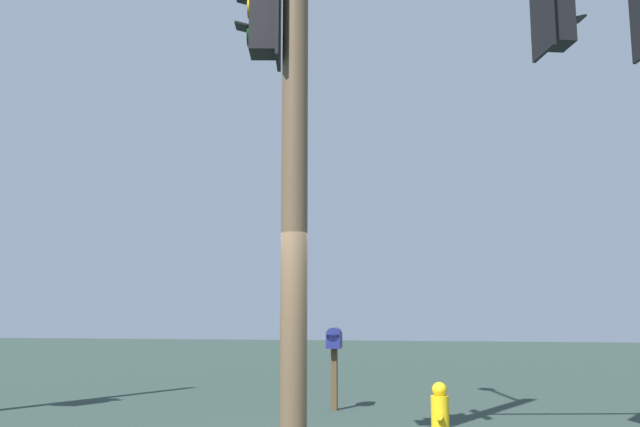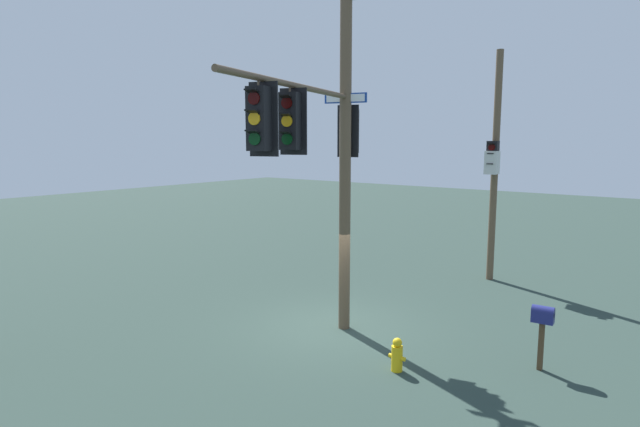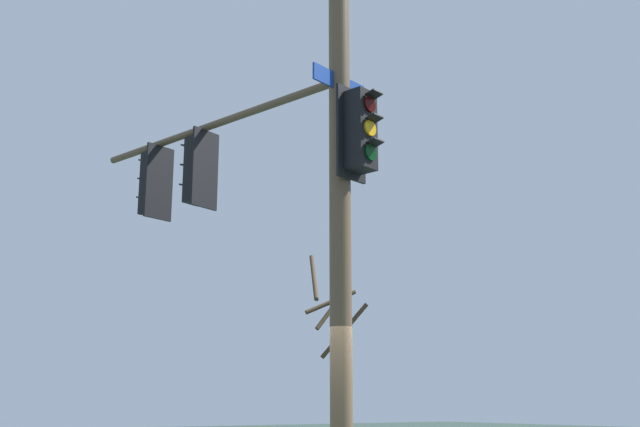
# 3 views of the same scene
# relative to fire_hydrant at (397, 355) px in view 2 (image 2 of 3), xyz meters

# --- Properties ---
(ground_plane) EXTENTS (80.00, 80.00, 0.00)m
(ground_plane) POSITION_rel_fire_hydrant_xyz_m (-2.58, 1.28, -0.34)
(ground_plane) COLOR #293A33
(main_signal_pole_assembly) EXTENTS (3.14, 6.15, 8.77)m
(main_signal_pole_assembly) POSITION_rel_fire_hydrant_xyz_m (-2.03, 0.52, 4.60)
(main_signal_pole_assembly) COLOR brown
(main_signal_pole_assembly) RESTS_ON ground
(secondary_pole_assembly) EXTENTS (0.43, 0.78, 7.87)m
(secondary_pole_assembly) POSITION_rel_fire_hydrant_xyz_m (-0.96, 8.33, 3.69)
(secondary_pole_assembly) COLOR brown
(secondary_pole_assembly) RESTS_ON ground
(fire_hydrant) EXTENTS (0.38, 0.24, 0.73)m
(fire_hydrant) POSITION_rel_fire_hydrant_xyz_m (0.00, 0.00, 0.00)
(fire_hydrant) COLOR yellow
(fire_hydrant) RESTS_ON ground
(mailbox) EXTENTS (0.46, 0.27, 1.41)m
(mailbox) POSITION_rel_fire_hydrant_xyz_m (2.40, 1.91, 0.76)
(mailbox) COLOR #4C3823
(mailbox) RESTS_ON ground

